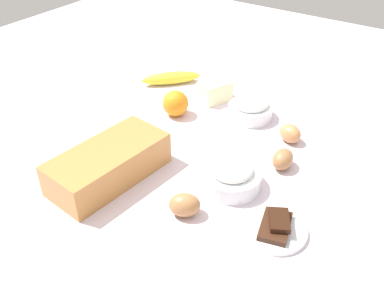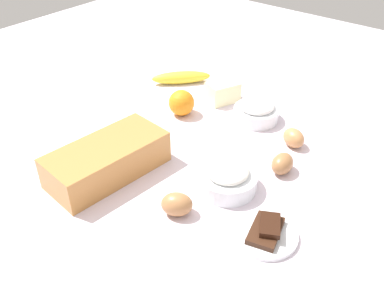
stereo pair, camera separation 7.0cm
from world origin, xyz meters
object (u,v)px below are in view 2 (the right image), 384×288
Objects in this scene: egg_near_butter at (177,204)px; egg_beside_bowl at (294,138)px; flour_bowl at (227,178)px; banana at (181,77)px; loaf_pan at (107,159)px; sugar_bowl at (256,111)px; chocolate_plate at (266,233)px; orange_fruit at (181,103)px; egg_loose at (282,164)px; butter_block at (223,92)px.

egg_near_butter reaches higher than egg_beside_bowl.
flour_bowl is 0.71× the size of banana.
sugar_bowl is (0.42, -0.14, -0.01)m from loaf_pan.
chocolate_plate is at bearing -160.94° from egg_beside_bowl.
orange_fruit is (0.19, 0.29, 0.01)m from flour_bowl.
banana is (0.47, 0.17, -0.02)m from loaf_pan.
loaf_pan is 4.45× the size of egg_loose.
loaf_pan is at bearing 129.81° from egg_loose.
flour_bowl is at bearing -14.24° from egg_near_butter.
butter_block is 0.69× the size of chocolate_plate.
egg_beside_bowl is 0.49× the size of chocolate_plate.
egg_loose reaches higher than chocolate_plate.
loaf_pan is 3.24× the size of butter_block.
egg_beside_bowl is (0.24, -0.04, -0.01)m from flour_bowl.
banana is 2.85× the size of egg_near_butter.
butter_block is at bearing 74.18° from egg_beside_bowl.
sugar_bowl is at bearing 20.20° from flour_bowl.
butter_block is (0.03, 0.14, 0.00)m from sugar_bowl.
butter_block reaches higher than egg_loose.
loaf_pan reaches higher than flour_bowl.
butter_block is at bearing 44.47° from chocolate_plate.
egg_near_butter is at bearing 108.69° from chocolate_plate.
chocolate_plate is (0.06, -0.18, -0.02)m from egg_near_butter.
egg_beside_bowl is 0.34m from chocolate_plate.
loaf_pan reaches higher than banana.
loaf_pan reaches higher than chocolate_plate.
sugar_bowl reaches higher than butter_block.
egg_near_butter reaches higher than chocolate_plate.
butter_block is at bearing -94.08° from banana.
egg_near_butter is 1.05× the size of egg_beside_bowl.
chocolate_plate is (-0.32, -0.11, -0.01)m from egg_beside_bowl.
orange_fruit reaches higher than flour_bowl.
banana is at bearing 25.92° from loaf_pan.
egg_beside_bowl is at bearing -10.36° from egg_near_butter.
egg_near_butter is 0.28m from egg_loose.
egg_loose is 0.22m from chocolate_plate.
chocolate_plate is (-0.40, -0.39, -0.02)m from butter_block.
loaf_pan is 0.21m from egg_near_butter.
egg_beside_bowl reaches higher than banana.
banana is 2.58× the size of orange_fruit.
egg_near_butter is 0.38m from egg_beside_bowl.
flour_bowl reaches higher than egg_near_butter.
banana is 1.46× the size of chocolate_plate.
orange_fruit is 0.51m from chocolate_plate.
orange_fruit is 1.11× the size of egg_near_butter.
sugar_bowl is (0.29, 0.11, 0.00)m from flour_bowl.
sugar_bowl is at bearing 34.61° from chocolate_plate.
loaf_pan is 0.50m from banana.
flour_bowl is 2.02× the size of egg_near_butter.
orange_fruit is at bearing 100.25° from egg_beside_bowl.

